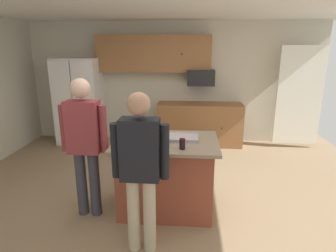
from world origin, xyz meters
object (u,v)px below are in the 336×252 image
at_px(person_guest_left, 140,164).
at_px(glass_pilsner, 138,129).
at_px(glass_short_whisky, 132,137).
at_px(glass_stout_tall, 182,144).
at_px(serving_tray, 181,138).
at_px(tumbler_amber, 160,140).
at_px(glass_dark_ale, 143,138).
at_px(refrigerator, 80,102).
at_px(microwave_over_range, 201,77).
at_px(mug_ceramic_white, 146,132).
at_px(person_host_foreground, 84,139).
at_px(kitchen_island, 166,175).

bearing_deg(person_guest_left, glass_pilsner, 24.22).
xyz_separation_m(glass_short_whisky, glass_stout_tall, (0.62, -0.19, -0.01)).
distance_m(glass_stout_tall, serving_tray, 0.35).
relative_size(person_guest_left, tumbler_amber, 13.11).
bearing_deg(glass_stout_tall, glass_dark_ale, 165.80).
bearing_deg(refrigerator, glass_pilsner, -53.59).
relative_size(microwave_over_range, mug_ceramic_white, 4.65).
relative_size(person_host_foreground, glass_short_whisky, 12.53).
xyz_separation_m(glass_pilsner, mug_ceramic_white, (0.10, -0.05, -0.02)).
bearing_deg(mug_ceramic_white, tumbler_amber, -55.97).
xyz_separation_m(mug_ceramic_white, tumbler_amber, (0.23, -0.34, 0.01)).
bearing_deg(person_host_foreground, serving_tray, 1.26).
bearing_deg(glass_stout_tall, tumbler_amber, 155.73).
distance_m(person_guest_left, glass_short_whisky, 0.74).
height_order(refrigerator, glass_stout_tall, refrigerator).
height_order(mug_ceramic_white, serving_tray, mug_ceramic_white).
distance_m(kitchen_island, glass_stout_tall, 0.64).
distance_m(refrigerator, glass_pilsner, 2.89).
relative_size(kitchen_island, glass_short_whisky, 9.34).
relative_size(person_host_foreground, glass_stout_tall, 14.20).
bearing_deg(kitchen_island, glass_short_whisky, -167.16).
bearing_deg(microwave_over_range, glass_dark_ale, -104.88).
height_order(microwave_over_range, tumbler_amber, microwave_over_range).
xyz_separation_m(microwave_over_range, glass_dark_ale, (-0.75, -2.84, -0.42)).
relative_size(refrigerator, glass_stout_tall, 15.11).
height_order(kitchen_island, tumbler_amber, tumbler_amber).
xyz_separation_m(refrigerator, tumbler_amber, (2.05, -2.72, 0.09)).
bearing_deg(glass_dark_ale, glass_short_whisky, 155.24).
bearing_deg(refrigerator, glass_stout_tall, -50.82).
relative_size(person_guest_left, glass_stout_tall, 13.73).
distance_m(glass_short_whisky, tumbler_amber, 0.37).
bearing_deg(glass_stout_tall, glass_pilsner, 139.38).
bearing_deg(person_host_foreground, glass_dark_ale, -8.87).
bearing_deg(glass_dark_ale, glass_pilsner, 108.41).
bearing_deg(microwave_over_range, tumbler_amber, -100.96).
relative_size(person_host_foreground, serving_tray, 3.94).
xyz_separation_m(refrigerator, serving_tray, (2.28, -2.49, 0.04)).
relative_size(kitchen_island, glass_pilsner, 8.53).
relative_size(person_guest_left, serving_tray, 3.81).
xyz_separation_m(person_host_foreground, mug_ceramic_white, (0.68, 0.38, -0.01)).
relative_size(refrigerator, mug_ceramic_white, 15.30).
xyz_separation_m(glass_short_whisky, serving_tray, (0.59, 0.16, -0.05)).
relative_size(person_host_foreground, glass_pilsner, 11.45).
relative_size(glass_pilsner, glass_short_whisky, 1.09).
bearing_deg(kitchen_island, glass_pilsner, 149.52).
bearing_deg(glass_pilsner, glass_short_whisky, -94.41).
bearing_deg(person_host_foreground, glass_short_whisky, -0.61).
bearing_deg(glass_short_whisky, microwave_over_range, 71.78).
bearing_deg(serving_tray, mug_ceramic_white, 166.33).
distance_m(kitchen_island, person_host_foreground, 1.12).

